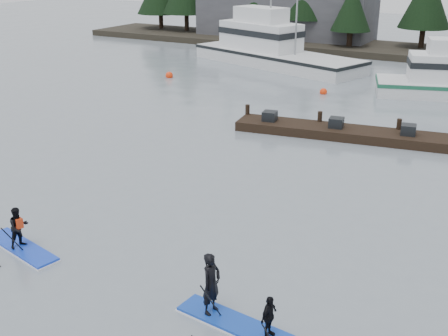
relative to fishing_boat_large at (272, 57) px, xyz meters
The scene contains 10 objects.
ground 33.06m from the fishing_boat_large, 72.91° to the right, with size 160.00×160.00×0.00m, color gray.
far_shore 14.24m from the fishing_boat_large, 46.97° to the left, with size 70.00×8.00×0.60m, color #2D281E.
treeline 14.25m from the fishing_boat_large, 46.97° to the left, with size 60.00×4.00×8.00m, color black, non-canonical shape.
waterfront_building 13.25m from the fishing_boat_large, 109.05° to the left, with size 18.00×6.00×5.00m, color #4C4C51.
fishing_boat_large is the anchor object (origin of this frame).
floating_dock 20.68m from the fishing_boat_large, 50.90° to the right, with size 14.20×1.89×0.47m, color black.
buoy_b 10.77m from the fishing_boat_large, 46.79° to the right, with size 0.48×0.48×0.48m, color #FF360C.
buoy_a 9.65m from the fishing_boat_large, 118.34° to the right, with size 0.55×0.55×0.55m, color #FF360C.
paddleboard_solo 33.05m from the fishing_boat_large, 79.12° to the right, with size 3.19×1.39×1.88m.
paddleboard_duo 35.40m from the fishing_boat_large, 66.98° to the right, with size 3.36×1.32×2.31m.
Camera 1 is at (9.70, -11.37, 8.73)m, focal length 45.00 mm.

